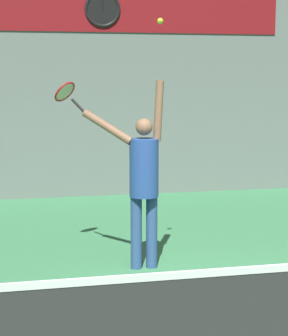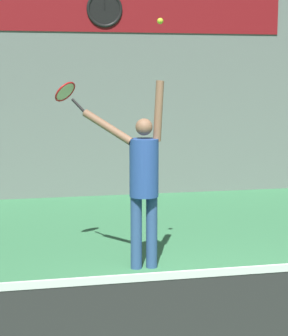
# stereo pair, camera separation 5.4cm
# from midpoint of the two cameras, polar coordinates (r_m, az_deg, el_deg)

# --- Properties ---
(ground_plane) EXTENTS (18.00, 18.00, 0.00)m
(ground_plane) POSITION_cam_midpoint_polar(r_m,az_deg,el_deg) (5.77, 9.19, -13.83)
(ground_plane) COLOR #387A4C
(back_wall) EXTENTS (18.00, 0.10, 5.00)m
(back_wall) POSITION_cam_midpoint_polar(r_m,az_deg,el_deg) (11.19, -1.97, 10.20)
(back_wall) COLOR slate
(back_wall) RESTS_ON ground_plane
(sponsor_banner) EXTENTS (5.76, 0.02, 0.79)m
(sponsor_banner) POSITION_cam_midpoint_polar(r_m,az_deg,el_deg) (11.19, -1.94, 14.61)
(sponsor_banner) COLOR maroon
(scoreboard_clock) EXTENTS (0.64, 0.06, 0.64)m
(scoreboard_clock) POSITION_cam_midpoint_polar(r_m,az_deg,el_deg) (11.11, -4.05, 14.64)
(scoreboard_clock) COLOR black
(tennis_player) EXTENTS (0.90, 0.59, 2.15)m
(tennis_player) POSITION_cam_midpoint_polar(r_m,az_deg,el_deg) (6.87, -0.32, -0.81)
(tennis_player) COLOR #2D4C7F
(tennis_player) RESTS_ON ground_plane
(tennis_racket) EXTENTS (0.40, 0.40, 0.37)m
(tennis_racket) POSITION_cam_midpoint_polar(r_m,az_deg,el_deg) (7.22, -7.53, 6.97)
(tennis_racket) COLOR black
(tennis_ball) EXTENTS (0.07, 0.07, 0.07)m
(tennis_ball) POSITION_cam_midpoint_polar(r_m,az_deg,el_deg) (6.74, 1.30, 13.62)
(tennis_ball) COLOR #CCDB2D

